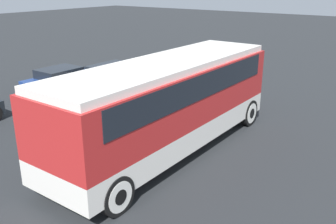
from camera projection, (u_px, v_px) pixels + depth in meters
name	position (u px, v px, depth m)	size (l,w,h in m)	color
ground_plane	(168.00, 151.00, 13.07)	(120.00, 120.00, 0.00)	#26282B
tour_bus	(170.00, 98.00, 12.51)	(9.64, 2.69, 3.19)	silver
parked_car_near	(114.00, 77.00, 20.03)	(4.45, 1.82, 1.46)	silver
parked_car_far	(62.00, 79.00, 20.02)	(4.06, 1.83, 1.26)	navy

